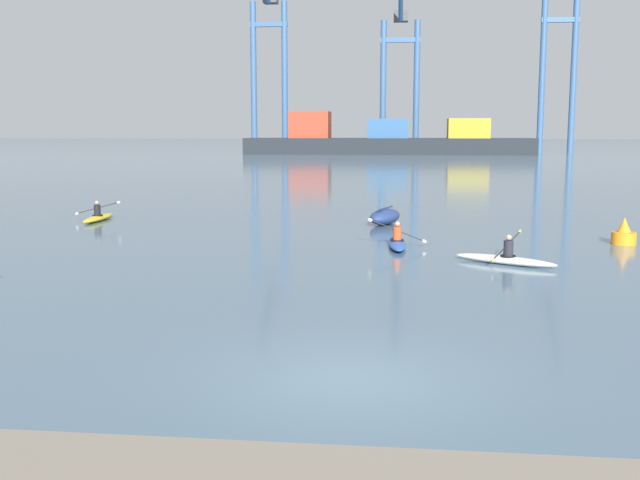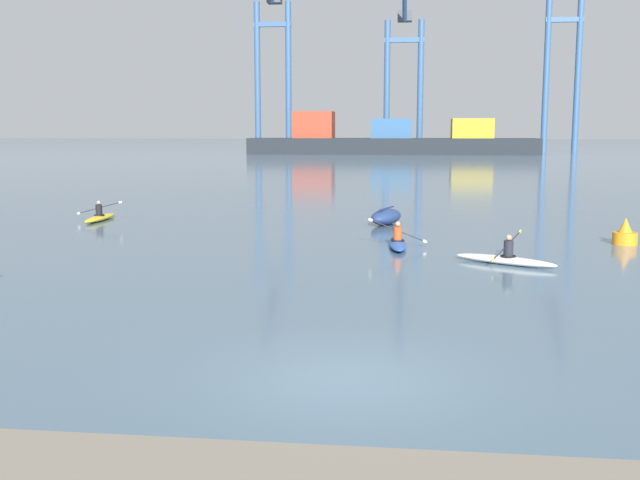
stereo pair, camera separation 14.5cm
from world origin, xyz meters
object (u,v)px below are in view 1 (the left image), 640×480
(container_barge, at_px, (386,141))
(kayak_blue, at_px, (397,242))
(kayak_white, at_px, (505,259))
(gantry_crane_east_mid, at_px, (559,50))
(capsized_dinghy, at_px, (385,217))
(gantry_crane_west, at_px, (269,54))
(kayak_yellow, at_px, (98,217))
(channel_buoy, at_px, (624,235))
(gantry_crane_west_mid, at_px, (400,60))

(container_barge, distance_m, kayak_blue, 110.34)
(container_barge, relative_size, kayak_white, 16.01)
(gantry_crane_east_mid, distance_m, capsized_dinghy, 123.90)
(gantry_crane_west, xyz_separation_m, kayak_white, (31.07, -128.60, -19.29))
(capsized_dinghy, distance_m, kayak_yellow, 13.40)
(gantry_crane_east_mid, distance_m, kayak_yellow, 127.96)
(container_barge, distance_m, gantry_crane_east_mid, 39.93)
(gantry_crane_east_mid, height_order, channel_buoy, gantry_crane_east_mid)
(capsized_dinghy, bearing_deg, kayak_blue, -84.56)
(container_barge, relative_size, channel_buoy, 51.64)
(channel_buoy, height_order, kayak_blue, kayak_blue)
(container_barge, xyz_separation_m, channel_buoy, (11.94, -108.55, -2.06))
(gantry_crane_east_mid, height_order, kayak_blue, gantry_crane_east_mid)
(kayak_white, bearing_deg, gantry_crane_east_mid, 78.70)
(channel_buoy, xyz_separation_m, kayak_white, (-4.92, -4.85, -0.19))
(gantry_crane_west, height_order, channel_buoy, gantry_crane_west)
(gantry_crane_west, height_order, kayak_yellow, gantry_crane_west)
(capsized_dinghy, relative_size, kayak_white, 0.87)
(gantry_crane_east_mid, relative_size, capsized_dinghy, 14.09)
(container_barge, bearing_deg, kayak_yellow, -95.77)
(gantry_crane_east_mid, height_order, kayak_white, gantry_crane_east_mid)
(gantry_crane_west, distance_m, channel_buoy, 130.29)
(gantry_crane_west, bearing_deg, capsized_dinghy, -77.20)
(container_barge, relative_size, kayak_yellow, 15.12)
(gantry_crane_west, relative_size, capsized_dinghy, 13.81)
(channel_buoy, height_order, kayak_yellow, channel_buoy)
(container_barge, height_order, kayak_yellow, container_barge)
(gantry_crane_west, bearing_deg, gantry_crane_west_mid, -3.16)
(kayak_yellow, bearing_deg, gantry_crane_west_mid, 83.81)
(kayak_blue, xyz_separation_m, kayak_yellow, (-14.04, 6.52, 0.00))
(gantry_crane_east_mid, xyz_separation_m, capsized_dinghy, (-29.76, -118.72, -19.29))
(gantry_crane_east_mid, xyz_separation_m, kayak_white, (-25.67, -128.53, -19.47))
(kayak_white, xyz_separation_m, kayak_blue, (-3.45, 3.14, 0.00))
(kayak_blue, distance_m, kayak_yellow, 15.48)
(gantry_crane_west, relative_size, gantry_crane_east_mid, 0.98)
(kayak_white, relative_size, kayak_blue, 0.94)
(channel_buoy, distance_m, kayak_blue, 8.55)
(gantry_crane_west, bearing_deg, channel_buoy, -73.78)
(gantry_crane_west, bearing_deg, kayak_white, -76.42)
(channel_buoy, bearing_deg, capsized_dinghy, 151.16)
(gantry_crane_west_mid, relative_size, channel_buoy, 37.97)
(kayak_yellow, bearing_deg, gantry_crane_east_mid, 70.04)
(gantry_crane_west_mid, xyz_separation_m, kayak_yellow, (-12.74, -117.49, -17.78))
(channel_buoy, bearing_deg, gantry_crane_west_mid, 94.52)
(container_barge, bearing_deg, capsized_dinghy, -88.38)
(kayak_white, bearing_deg, channel_buoy, 44.56)
(kayak_yellow, bearing_deg, capsized_dinghy, 0.66)
(gantry_crane_west, height_order, kayak_white, gantry_crane_west)
(gantry_crane_east_mid, relative_size, kayak_blue, 11.55)
(kayak_white, height_order, kayak_yellow, kayak_white)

